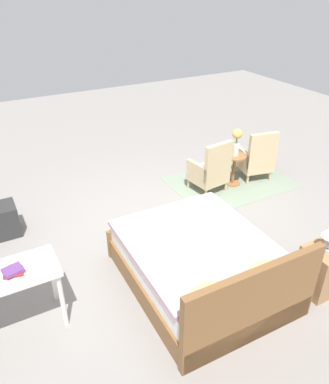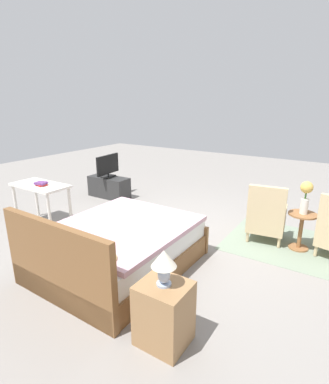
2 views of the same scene
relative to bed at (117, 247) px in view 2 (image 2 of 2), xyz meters
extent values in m
plane|color=gray|center=(-0.05, -1.19, -0.30)|extent=(16.00, 16.00, 0.00)
cube|color=gray|center=(-1.90, -1.93, -0.30)|extent=(2.10, 1.50, 0.01)
cube|color=brown|center=(0.00, -0.05, -0.16)|extent=(1.61, 2.00, 0.28)
cube|color=white|center=(0.00, -0.05, 0.10)|extent=(1.54, 1.92, 0.24)
cube|color=#CC9EAD|center=(0.00, -0.13, 0.25)|extent=(1.59, 1.76, 0.06)
cube|color=brown|center=(0.01, 0.90, 0.18)|extent=(1.61, 0.10, 0.96)
cube|color=brown|center=(-0.01, -1.01, -0.10)|extent=(1.61, 0.08, 0.40)
ellipsoid|color=#DBC670|center=(-0.35, 0.65, 0.29)|extent=(0.44, 0.29, 0.14)
ellipsoid|color=#DBC670|center=(0.36, 0.64, 0.29)|extent=(0.44, 0.29, 0.14)
cylinder|color=#CCB284|center=(-2.23, -2.20, -0.21)|extent=(0.04, 0.04, 0.16)
cylinder|color=#CCB284|center=(-2.14, -1.75, -0.21)|extent=(0.04, 0.04, 0.16)
cube|color=#CCB284|center=(-2.18, -1.97, 0.12)|extent=(0.17, 0.52, 0.26)
cylinder|color=#CCB284|center=(-1.59, -2.19, -0.21)|extent=(0.04, 0.04, 0.16)
cylinder|color=#CCB284|center=(-1.13, -2.13, -0.21)|extent=(0.04, 0.04, 0.16)
cylinder|color=#CCB284|center=(-1.65, -1.73, -0.21)|extent=(0.04, 0.04, 0.16)
cylinder|color=#CCB284|center=(-1.19, -1.67, -0.21)|extent=(0.04, 0.04, 0.16)
cube|color=#CCB284|center=(-1.39, -1.93, -0.07)|extent=(0.61, 0.61, 0.12)
cube|color=#A3B7CC|center=(-1.39, -1.93, 0.04)|extent=(0.56, 0.56, 0.10)
cube|color=#CCB284|center=(-1.42, -1.70, 0.31)|extent=(0.55, 0.15, 0.64)
cube|color=#CCB284|center=(-1.62, -1.96, 0.12)|extent=(0.14, 0.52, 0.26)
cube|color=#CCB284|center=(-1.16, -1.90, 0.12)|extent=(0.14, 0.52, 0.26)
cylinder|color=#936038|center=(-1.90, -1.87, -0.29)|extent=(0.28, 0.28, 0.03)
cylinder|color=#936038|center=(-1.90, -1.87, -0.02)|extent=(0.06, 0.06, 0.51)
cylinder|color=#936038|center=(-1.90, -1.87, 0.25)|extent=(0.40, 0.40, 0.02)
cylinder|color=silver|center=(-1.90, -1.87, 0.37)|extent=(0.11, 0.11, 0.22)
cylinder|color=#477538|center=(-1.90, -1.87, 0.53)|extent=(0.02, 0.02, 0.10)
sphere|color=#E0B251|center=(-1.90, -1.87, 0.65)|extent=(0.17, 0.17, 0.17)
cube|color=#997047|center=(-1.19, 0.72, 0.00)|extent=(0.44, 0.40, 0.60)
cube|color=brown|center=(-1.19, 0.52, 0.12)|extent=(0.37, 0.01, 0.09)
cylinder|color=#9EADC6|center=(-1.19, 0.72, 0.31)|extent=(0.13, 0.13, 0.02)
ellipsoid|color=#9EADC6|center=(-1.19, 0.72, 0.40)|extent=(0.11, 0.11, 0.16)
cone|color=silver|center=(-1.19, 0.72, 0.55)|extent=(0.22, 0.22, 0.15)
cube|color=#2D2D2D|center=(2.20, -2.22, -0.07)|extent=(0.96, 0.40, 0.46)
cube|color=black|center=(2.20, -2.22, 0.18)|extent=(0.23, 0.34, 0.03)
cylinder|color=black|center=(2.20, -2.22, 0.22)|extent=(0.04, 0.04, 0.05)
cube|color=black|center=(2.20, -2.22, 0.46)|extent=(0.11, 0.73, 0.42)
cube|color=black|center=(2.22, -2.22, 0.46)|extent=(0.07, 0.67, 0.38)
cylinder|color=silver|center=(1.60, -0.61, 0.05)|extent=(0.05, 0.05, 0.70)
cylinder|color=silver|center=(2.54, -0.61, 0.05)|extent=(0.05, 0.05, 0.70)
cylinder|color=silver|center=(1.60, -0.19, 0.05)|extent=(0.05, 0.05, 0.70)
cylinder|color=silver|center=(2.54, -0.19, 0.05)|extent=(0.05, 0.05, 0.70)
cube|color=silver|center=(2.07, -0.40, 0.42)|extent=(1.04, 0.52, 0.04)
cube|color=#AD2823|center=(1.97, -0.36, 0.46)|extent=(0.20, 0.17, 0.03)
cube|color=#66387A|center=(1.97, -0.36, 0.49)|extent=(0.21, 0.19, 0.03)
camera|label=1|loc=(1.99, 2.75, 2.95)|focal=35.00mm
camera|label=2|loc=(-2.40, 2.59, 1.82)|focal=28.00mm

